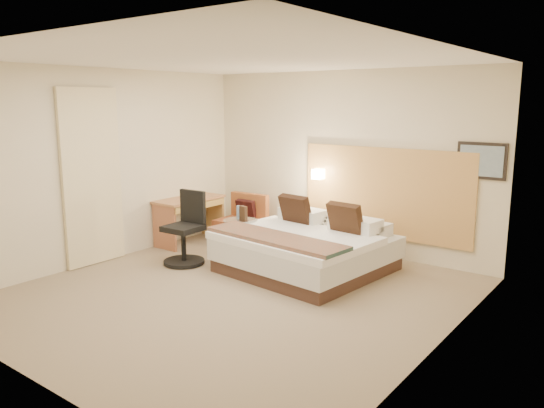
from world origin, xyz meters
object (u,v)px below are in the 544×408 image
Objects in this scene: side_table at (241,236)px; desk_chair at (186,234)px; desk at (190,208)px; bed at (307,248)px; lounge_chair at (243,222)px.

desk_chair is (-0.42, -0.68, 0.11)m from side_table.
side_table is 0.51× the size of desk.
bed is 2.82× the size of lounge_chair.
desk_chair is at bearing -121.49° from side_table.
desk_chair is at bearing -153.85° from bed.
lounge_chair reaches higher than desk.
desk_chair is at bearing -82.56° from lounge_chair.
side_table is at bearing -51.71° from lounge_chair.
desk is at bearing 178.03° from bed.
side_table is at bearing -176.38° from bed.
desk_chair reaches higher than side_table.
bed reaches higher than desk.
side_table is 0.81m from desk_chair.
desk_chair is (-1.54, -0.75, 0.11)m from bed.
lounge_chair is at bearing 157.91° from bed.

